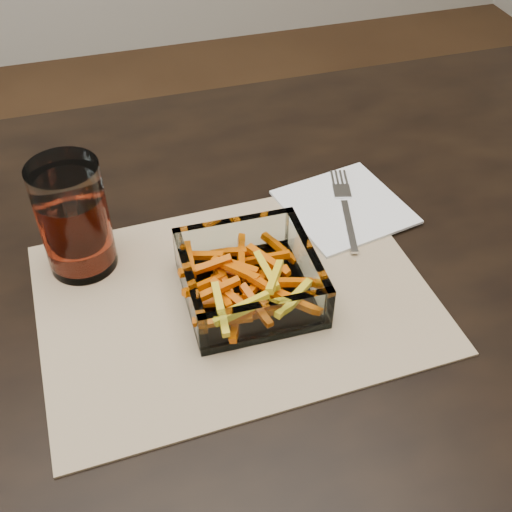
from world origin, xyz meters
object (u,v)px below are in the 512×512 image
object	(u,v)px
dining_table	(207,325)
fork	(345,206)
tumbler	(74,221)
glass_bowl	(250,280)

from	to	relation	value
dining_table	fork	size ratio (longest dim) A/B	9.26
dining_table	fork	xyz separation A→B (m)	(0.21, 0.07, 0.10)
dining_table	tumbler	xyz separation A→B (m)	(-0.14, 0.07, 0.16)
fork	tumbler	bearing A→B (deg)	-164.26
dining_table	glass_bowl	xyz separation A→B (m)	(0.05, -0.05, 0.11)
dining_table	tumbler	size ratio (longest dim) A/B	11.11
tumbler	fork	size ratio (longest dim) A/B	0.83
dining_table	glass_bowl	distance (m)	0.13
tumbler	fork	xyz separation A→B (m)	(0.35, 0.01, -0.06)
dining_table	tumbler	distance (m)	0.22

